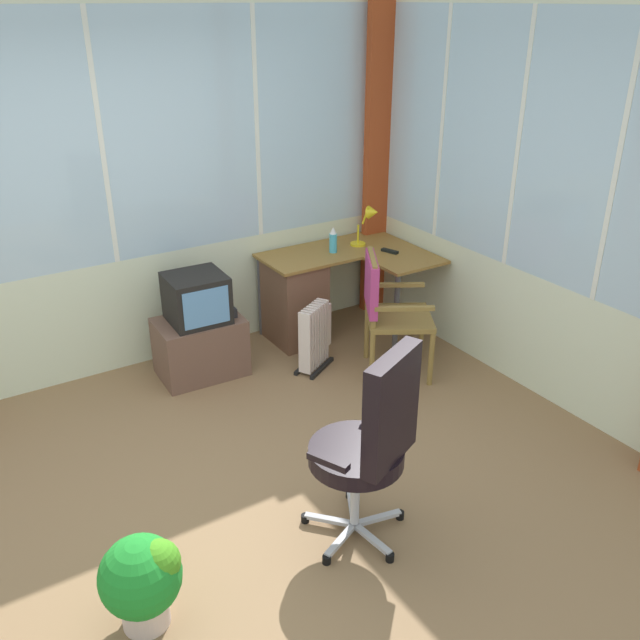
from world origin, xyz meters
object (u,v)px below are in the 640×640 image
desk (302,295)px  office_chair (372,437)px  spray_bottle (333,240)px  wooden_armchair (383,301)px  space_heater (316,336)px  tv_on_stand (200,331)px  potted_plant (143,578)px  tv_remote (390,251)px  desk_lamp (369,220)px

desk → office_chair: size_ratio=1.11×
spray_bottle → wooden_armchair: 0.82m
office_chair → space_heater: (0.76, 1.76, -0.38)m
space_heater → spray_bottle: bearing=45.1°
tv_on_stand → potted_plant: tv_on_stand is taller
office_chair → desk: bearing=67.4°
tv_remote → spray_bottle: size_ratio=0.69×
tv_remote → office_chair: 2.54m
desk → desk_lamp: 0.85m
spray_bottle → space_heater: (-0.46, -0.46, -0.57)m
desk_lamp → potted_plant: size_ratio=0.74×
desk → potted_plant: (-2.12, -2.15, -0.12)m
desk_lamp → tv_on_stand: (-1.61, -0.07, -0.59)m
wooden_armchair → desk_lamp: bearing=61.5°
potted_plant → office_chair: bearing=-4.6°
space_heater → office_chair: bearing=-113.3°
space_heater → tv_remote: bearing=13.4°
desk → desk_lamp: size_ratio=3.64×
desk → office_chair: office_chair is taller
wooden_armchair → potted_plant: bearing=-150.3°
tv_remote → desk: bearing=138.5°
desk → wooden_armchair: (0.22, -0.81, 0.20)m
wooden_armchair → tv_on_stand: (-1.19, 0.70, -0.23)m
desk_lamp → desk: bearing=176.4°
desk_lamp → wooden_armchair: (-0.42, -0.77, -0.36)m
tv_remote → potted_plant: tv_remote is taller
desk → space_heater: size_ratio=2.39×
desk → spray_bottle: spray_bottle is taller
tv_remote → wooden_armchair: bearing=-149.8°
tv_remote → desk_lamp: bearing=80.6°
desk_lamp → tv_on_stand: 1.72m
office_chair → tv_on_stand: (-0.04, 2.13, -0.29)m
desk → desk_lamp: bearing=-3.6°
desk_lamp → potted_plant: bearing=-142.7°
desk → potted_plant: desk is taller
wooden_armchair → desk: bearing=105.1°
tv_remote → potted_plant: (-2.80, -1.86, -0.47)m
wooden_armchair → tv_on_stand: 1.40m
desk_lamp → tv_remote: bearing=-80.5°
wooden_armchair → office_chair: office_chair is taller
office_chair → potted_plant: bearing=175.4°
space_heater → desk_lamp: bearing=28.8°
tv_remote → space_heater: size_ratio=0.28×
office_chair → tv_on_stand: bearing=91.1°
potted_plant → tv_remote: bearing=33.6°
tv_remote → spray_bottle: spray_bottle is taller
desk_lamp → spray_bottle: size_ratio=1.62×
spray_bottle → potted_plant: spray_bottle is taller
office_chair → tv_remote: bearing=50.6°
wooden_armchair → tv_remote: bearing=49.0°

